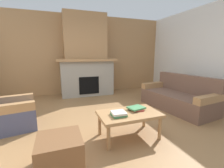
% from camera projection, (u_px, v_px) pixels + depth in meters
% --- Properties ---
extents(ground, '(9.00, 9.00, 0.00)m').
position_uv_depth(ground, '(113.00, 126.00, 3.02)').
color(ground, olive).
extents(wall_back_wood_panel, '(6.00, 0.12, 2.70)m').
position_uv_depth(wall_back_wood_panel, '(84.00, 55.00, 5.53)').
color(wall_back_wood_panel, '#A87A4C').
rests_on(wall_back_wood_panel, ground).
extents(fireplace, '(1.90, 0.82, 2.70)m').
position_uv_depth(fireplace, '(86.00, 61.00, 5.22)').
color(fireplace, gray).
rests_on(fireplace, ground).
extents(couch, '(1.04, 1.88, 0.85)m').
position_uv_depth(couch, '(178.00, 98.00, 3.94)').
color(couch, brown).
rests_on(couch, ground).
extents(armchair, '(0.87, 0.87, 0.85)m').
position_uv_depth(armchair, '(10.00, 113.00, 2.88)').
color(armchair, '#474C6B').
rests_on(armchair, ground).
extents(coffee_table, '(1.00, 0.60, 0.43)m').
position_uv_depth(coffee_table, '(129.00, 116.00, 2.55)').
color(coffee_table, '#A87A4C').
rests_on(coffee_table, ground).
extents(ottoman, '(0.52, 0.52, 0.40)m').
position_uv_depth(ottoman, '(60.00, 153.00, 1.87)').
color(ottoman, brown).
rests_on(ottoman, ground).
extents(book_stack_near_edge, '(0.23, 0.23, 0.06)m').
position_uv_depth(book_stack_near_edge, '(119.00, 114.00, 2.41)').
color(book_stack_near_edge, '#3D7F4C').
rests_on(book_stack_near_edge, coffee_table).
extents(book_stack_center, '(0.31, 0.26, 0.05)m').
position_uv_depth(book_stack_center, '(136.00, 108.00, 2.66)').
color(book_stack_center, '#B23833').
rests_on(book_stack_center, coffee_table).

